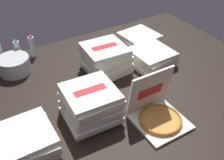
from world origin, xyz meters
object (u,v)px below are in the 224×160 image
pizza_stack_right_far (139,39)px  water_bottle_1 (18,51)px  ice_bucket (14,65)px  pizza_stack_right_mid (151,57)px  pizza_stack_center_far (106,59)px  pizza_stack_center_near (26,141)px  water_bottle_0 (32,47)px  open_pizza_box (158,113)px  pizza_stack_right_near (91,104)px  water_bottle_2 (0,55)px

pizza_stack_right_far → water_bottle_1: water_bottle_1 is taller
ice_bucket → pizza_stack_right_mid: bearing=-24.7°
pizza_stack_center_far → water_bottle_1: 0.88m
pizza_stack_center_near → water_bottle_0: (0.40, 1.14, 0.04)m
pizza_stack_center_near → water_bottle_0: bearing=70.5°
pizza_stack_center_far → water_bottle_1: pizza_stack_center_far is taller
open_pizza_box → pizza_stack_right_near: 0.50m
pizza_stack_right_mid → pizza_stack_right_near: 0.92m
ice_bucket → water_bottle_1: 0.19m
ice_bucket → water_bottle_0: size_ratio=1.24×
ice_bucket → water_bottle_1: (0.09, 0.17, 0.04)m
water_bottle_0 → water_bottle_2: same height
ice_bucket → water_bottle_0: bearing=38.0°
pizza_stack_right_mid → ice_bucket: (-1.19, 0.55, 0.00)m
pizza_stack_right_near → open_pizza_box: bearing=-33.6°
water_bottle_0 → water_bottle_2: bearing=179.6°
pizza_stack_right_mid → pizza_stack_right_far: bearing=71.6°
water_bottle_0 → water_bottle_1: (-0.15, -0.02, 0.00)m
water_bottle_0 → water_bottle_2: 0.32m
pizza_stack_right_mid → water_bottle_1: water_bottle_1 is taller
water_bottle_0 → pizza_stack_center_near: bearing=-109.5°
pizza_stack_center_far → water_bottle_1: (-0.66, 0.58, -0.02)m
open_pizza_box → water_bottle_1: open_pizza_box is taller
water_bottle_1 → pizza_stack_right_mid: bearing=-33.0°
pizza_stack_right_mid → water_bottle_1: (-1.10, 0.72, 0.04)m
water_bottle_2 → pizza_stack_right_mid: bearing=-30.1°
pizza_stack_right_near → water_bottle_2: pizza_stack_right_near is taller
ice_bucket → pizza_stack_center_near: bearing=-99.9°
pizza_stack_right_far → pizza_stack_center_far: size_ratio=1.04×
pizza_stack_right_near → pizza_stack_center_near: pizza_stack_right_near is taller
pizza_stack_right_mid → pizza_stack_right_near: size_ratio=1.02×
pizza_stack_right_near → water_bottle_1: 1.11m
pizza_stack_right_mid → water_bottle_2: 1.47m
pizza_stack_right_near → water_bottle_2: (-0.42, 1.10, -0.02)m
pizza_stack_right_mid → water_bottle_1: 1.32m
open_pizza_box → pizza_stack_center_near: (-0.93, 0.23, 0.01)m
ice_bucket → water_bottle_0: water_bottle_0 is taller
water_bottle_1 → open_pizza_box: bearing=-63.6°
pizza_stack_right_far → water_bottle_2: size_ratio=1.79×
open_pizza_box → pizza_stack_right_near: (-0.42, 0.28, 0.06)m
pizza_stack_center_near → water_bottle_0: 1.21m
water_bottle_0 → water_bottle_2: (-0.32, 0.00, 0.00)m
open_pizza_box → water_bottle_2: size_ratio=1.63×
open_pizza_box → water_bottle_1: bearing=116.4°
pizza_stack_right_near → water_bottle_1: pizza_stack_right_near is taller
open_pizza_box → ice_bucket: (-0.76, 1.18, 0.01)m
pizza_stack_center_far → water_bottle_2: bearing=144.0°
pizza_stack_center_near → ice_bucket: ice_bucket is taller
water_bottle_0 → water_bottle_2: size_ratio=1.00×
pizza_stack_center_far → pizza_stack_center_near: (-0.92, -0.54, -0.06)m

